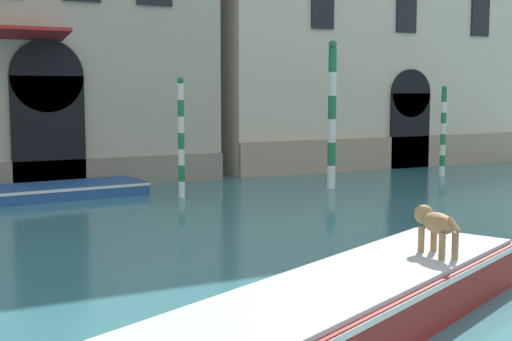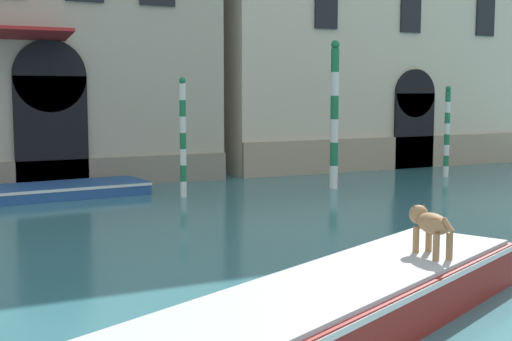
{
  "view_description": "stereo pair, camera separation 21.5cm",
  "coord_description": "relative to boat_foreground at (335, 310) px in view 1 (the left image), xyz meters",
  "views": [
    {
      "loc": [
        -4.36,
        -0.98,
        3.06
      ],
      "look_at": [
        3.25,
        13.73,
        1.2
      ],
      "focal_mm": 50.0,
      "sensor_mm": 36.0,
      "label": 1
    },
    {
      "loc": [
        -4.17,
        -1.08,
        3.06
      ],
      "look_at": [
        3.25,
        13.73,
        1.2
      ],
      "focal_mm": 50.0,
      "sensor_mm": 36.0,
      "label": 2
    }
  ],
  "objects": [
    {
      "name": "mooring_pole_0",
      "position": [
        2.66,
        11.91,
        1.35
      ],
      "size": [
        0.19,
        0.19,
        3.44
      ],
      "color": "white",
      "rests_on": "ground_plane"
    },
    {
      "name": "boat_foreground",
      "position": [
        0.0,
        0.0,
        0.0
      ],
      "size": [
        8.13,
        5.0,
        0.72
      ],
      "rotation": [
        0.0,
        0.0,
        0.43
      ],
      "color": "maroon",
      "rests_on": "ground_plane"
    },
    {
      "name": "mooring_pole_2",
      "position": [
        7.54,
        11.55,
        1.94
      ],
      "size": [
        0.27,
        0.27,
        4.6
      ],
      "color": "white",
      "rests_on": "ground_plane"
    },
    {
      "name": "mooring_pole_3",
      "position": [
        12.81,
        12.36,
        1.25
      ],
      "size": [
        0.2,
        0.2,
        3.23
      ],
      "color": "white",
      "rests_on": "ground_plane"
    },
    {
      "name": "dog_on_deck",
      "position": [
        2.14,
        0.66,
        0.79
      ],
      "size": [
        0.41,
        1.04,
        0.69
      ],
      "rotation": [
        0.0,
        0.0,
        1.42
      ],
      "color": "#997047",
      "rests_on": "boat_foreground"
    },
    {
      "name": "boat_moored_near_palazzo",
      "position": [
        -1.01,
        13.54,
        -0.18
      ],
      "size": [
        6.09,
        2.37,
        0.38
      ],
      "rotation": [
        0.0,
        0.0,
        0.09
      ],
      "color": "#234C8C",
      "rests_on": "ground_plane"
    }
  ]
}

